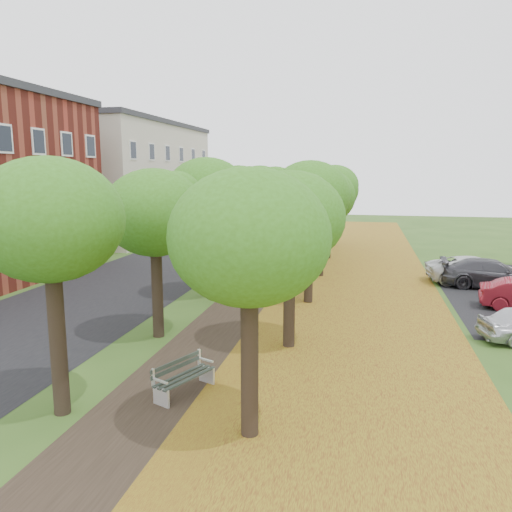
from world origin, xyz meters
The scene contains 10 objects.
ground centered at (0.00, 0.00, 0.00)m, with size 120.00×120.00×0.00m, color #2D4C19.
street_asphalt centered at (-7.50, 15.00, 0.00)m, with size 8.00×70.00×0.01m, color black.
footpath centered at (0.00, 15.00, 0.00)m, with size 3.20×70.00×0.01m, color black.
leaf_verge centered at (5.00, 15.00, 0.01)m, with size 7.50×70.00×0.01m, color olive.
tree_row_west centered at (-2.20, 15.00, 4.59)m, with size 3.70×33.70×6.19m.
tree_row_east centered at (2.60, 15.00, 4.59)m, with size 3.70×33.70×6.19m.
building_cream centered at (-17.00, 33.00, 5.21)m, with size 10.30×20.30×10.40m.
bench centered at (0.36, 1.71, 0.48)m, with size 1.28×1.99×0.91m.
car_grey centered at (11.55, 16.88, 0.74)m, with size 2.07×5.08×1.47m, color #38383E.
car_white centered at (11.00, 17.89, 0.71)m, with size 2.36×5.12×1.42m, color silver.
Camera 1 is at (4.99, -10.33, 5.96)m, focal length 35.00 mm.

